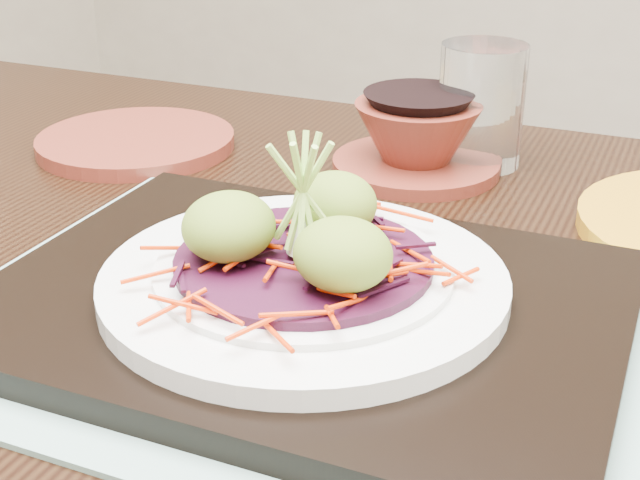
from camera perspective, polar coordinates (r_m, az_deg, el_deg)
The scene contains 11 objects.
dining_table at distance 0.63m, azimuth 0.38°, elevation -12.89°, with size 1.38×0.99×0.81m.
placemat at distance 0.55m, azimuth -1.02°, elevation -5.06°, with size 0.44×0.34×0.00m, color #7CA099.
serving_tray at distance 0.55m, azimuth -1.03°, elevation -4.11°, with size 0.38×0.29×0.02m, color black.
white_plate at distance 0.54m, azimuth -1.04°, elevation -2.55°, with size 0.25×0.25×0.02m.
cabbage_bed at distance 0.54m, azimuth -1.05°, elevation -1.36°, with size 0.16×0.16×0.01m, color #370B21.
carrot_julienne at distance 0.53m, azimuth -1.06°, elevation -0.63°, with size 0.19×0.19×0.01m, color red, non-canonical shape.
guacamole_scoops at distance 0.53m, azimuth -1.11°, elevation 0.77°, with size 0.14×0.12×0.04m.
scallion_garnish at distance 0.52m, azimuth -1.09°, elevation 2.70°, with size 0.06×0.06×0.09m, color #9FD153, non-canonical shape.
terracotta_side_plate at distance 0.87m, azimuth -11.69°, elevation 6.19°, with size 0.19×0.19×0.01m, color maroon.
water_glass at distance 0.81m, azimuth 10.26°, elevation 8.48°, with size 0.08×0.08×0.11m, color white.
terracotta_bowl_set at distance 0.79m, azimuth 6.22°, elevation 6.30°, with size 0.17×0.17×0.06m.
Camera 1 is at (0.31, -0.43, 1.09)m, focal length 50.00 mm.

